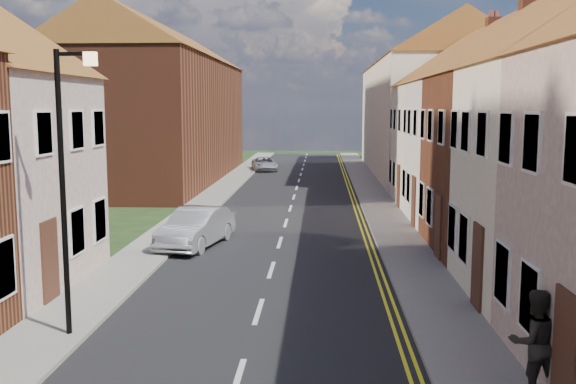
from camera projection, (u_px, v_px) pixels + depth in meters
name	position (u px, v px, depth m)	size (l,w,h in m)	color
road	(280.00, 243.00, 23.51)	(7.00, 90.00, 0.02)	black
pavement_left	(161.00, 240.00, 23.73)	(1.80, 90.00, 0.12)	#A8A398
pavement_right	(401.00, 243.00, 23.28)	(1.80, 90.00, 0.12)	#A8A398
cottage_r_pink	(556.00, 121.00, 21.36)	(8.30, 6.00, 9.00)	#612C1C
cottage_r_white_far	(509.00, 118.00, 26.70)	(8.30, 5.20, 9.00)	white
cottage_r_cream_far	(478.00, 117.00, 32.05)	(8.30, 6.00, 9.00)	white
block_right_far	(428.00, 102.00, 47.09)	(8.30, 24.20, 10.50)	white
block_left_far	(161.00, 102.00, 43.10)	(8.30, 24.20, 10.50)	#612C1C
lamppost	(66.00, 175.00, 13.35)	(0.88, 0.15, 6.00)	black
car_mid	(196.00, 227.00, 22.81)	(1.47, 4.21, 1.39)	#9A9BA1
car_distant	(264.00, 164.00, 50.00)	(1.78, 3.85, 1.07)	#B6B9BE
pedestrian_right	(534.00, 342.00, 10.78)	(0.88, 0.69, 1.82)	black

